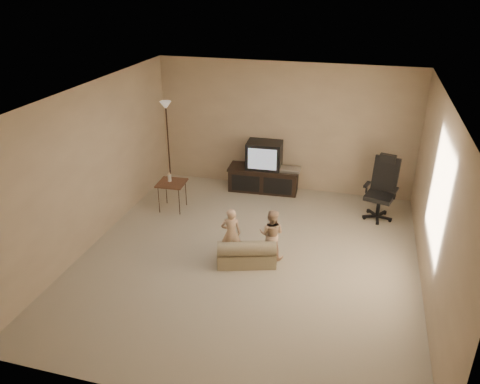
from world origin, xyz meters
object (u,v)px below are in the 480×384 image
object	(u,v)px
office_chair	(381,196)
child_sofa	(246,254)
toddler_left	(231,233)
floor_lamp	(167,124)
tv_stand	(264,171)
side_table	(172,183)
toddler_right	(272,234)

from	to	relation	value
office_chair	child_sofa	xyz separation A→B (m)	(-1.90, -2.05, -0.24)
office_chair	toddler_left	size ratio (longest dim) A/B	1.38
floor_lamp	child_sofa	bearing A→B (deg)	-47.97
office_chair	tv_stand	bearing A→B (deg)	-179.03
side_table	toddler_right	xyz separation A→B (m)	(2.08, -1.11, -0.12)
tv_stand	toddler_left	bearing A→B (deg)	-91.78
side_table	toddler_left	size ratio (longest dim) A/B	0.87
office_chair	side_table	distance (m)	3.72
tv_stand	office_chair	xyz separation A→B (m)	(2.22, -0.58, -0.01)
office_chair	side_table	world-z (taller)	office_chair
tv_stand	toddler_left	distance (m)	2.52
child_sofa	toddler_right	bearing A→B (deg)	23.43
floor_lamp	toddler_right	bearing A→B (deg)	-41.08
child_sofa	toddler_right	size ratio (longest dim) A/B	1.21
tv_stand	child_sofa	world-z (taller)	tv_stand
office_chair	side_table	bearing A→B (deg)	-154.12
floor_lamp	child_sofa	size ratio (longest dim) A/B	1.74
tv_stand	toddler_right	distance (m)	2.44
side_table	toddler_left	bearing A→B (deg)	-40.55
tv_stand	floor_lamp	bearing A→B (deg)	178.95
tv_stand	side_table	bearing A→B (deg)	-142.14
floor_lamp	office_chair	bearing A→B (deg)	-6.88
side_table	child_sofa	size ratio (longest dim) A/B	0.75
tv_stand	toddler_left	xyz separation A→B (m)	(0.06, -2.52, -0.00)
office_chair	toddler_right	bearing A→B (deg)	-116.01
floor_lamp	side_table	bearing A→B (deg)	-65.02
office_chair	side_table	size ratio (longest dim) A/B	1.58
toddler_left	tv_stand	bearing A→B (deg)	-105.87
office_chair	toddler_right	xyz separation A→B (m)	(-1.58, -1.78, -0.01)
toddler_left	toddler_right	world-z (taller)	toddler_left
office_chair	toddler_right	distance (m)	2.38
office_chair	child_sofa	world-z (taller)	office_chair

